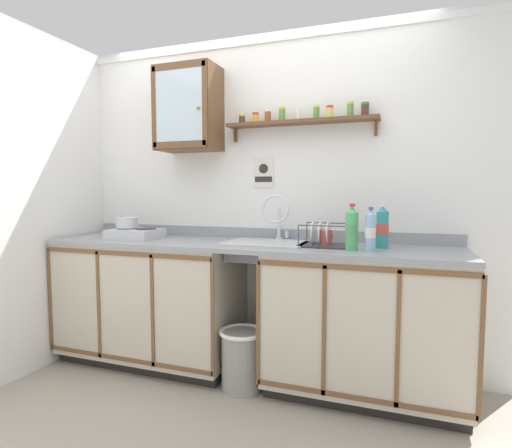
{
  "coord_description": "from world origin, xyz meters",
  "views": [
    {
      "loc": [
        1.04,
        -2.32,
        1.31
      ],
      "look_at": [
        0.05,
        0.44,
        1.08
      ],
      "focal_mm": 28.56,
      "sensor_mm": 36.0,
      "label": 1
    }
  ],
  "objects": [
    {
      "name": "dish_rack",
      "position": [
        0.56,
        0.34,
        0.99
      ],
      "size": [
        0.34,
        0.27,
        0.16
      ],
      "color": "#333338",
      "rests_on": "countertop"
    },
    {
      "name": "bottle_detergent_teal_2",
      "position": [
        0.93,
        0.37,
        1.09
      ],
      "size": [
        0.08,
        0.08,
        0.29
      ],
      "color": "teal",
      "rests_on": "countertop"
    },
    {
      "name": "trash_bin",
      "position": [
        0.07,
        0.11,
        0.21
      ],
      "size": [
        0.3,
        0.3,
        0.4
      ],
      "color": "gray",
      "rests_on": "ground"
    },
    {
      "name": "side_wall_left",
      "position": [
        -1.49,
        -0.29,
        1.24
      ],
      "size": [
        0.05,
        3.43,
        2.49
      ],
      "primitive_type": "cube",
      "color": "white",
      "rests_on": "ground"
    },
    {
      "name": "spice_shelf",
      "position": [
        0.35,
        0.56,
        1.82
      ],
      "size": [
        1.1,
        0.14,
        0.23
      ],
      "color": "brown"
    },
    {
      "name": "saucepan",
      "position": [
        -0.99,
        0.33,
        1.08
      ],
      "size": [
        0.3,
        0.28,
        0.09
      ],
      "color": "silver",
      "rests_on": "hot_plate_stove"
    },
    {
      "name": "bottle_soda_green_0",
      "position": [
        0.75,
        0.21,
        1.09
      ],
      "size": [
        0.08,
        0.08,
        0.29
      ],
      "color": "#4CB266",
      "rests_on": "countertop"
    },
    {
      "name": "mug",
      "position": [
        0.57,
        0.34,
        1.01
      ],
      "size": [
        0.09,
        0.13,
        0.11
      ],
      "color": "#B24C47",
      "rests_on": "countertop"
    },
    {
      "name": "bottle_water_blue_1",
      "position": [
        0.87,
        0.2,
        1.08
      ],
      "size": [
        0.06,
        0.06,
        0.27
      ],
      "color": "#8CB7E0",
      "rests_on": "countertop"
    },
    {
      "name": "lower_cabinet_run_right",
      "position": [
        0.84,
        0.31,
        0.47
      ],
      "size": [
        1.25,
        0.64,
        0.93
      ],
      "color": "black",
      "rests_on": "ground"
    },
    {
      "name": "backsplash",
      "position": [
        0.0,
        0.62,
        1.0
      ],
      "size": [
        2.9,
        0.02,
        0.08
      ],
      "primitive_type": "cube",
      "color": "gray",
      "rests_on": "countertop"
    },
    {
      "name": "wall_cabinet",
      "position": [
        -0.51,
        0.48,
        1.94
      ],
      "size": [
        0.47,
        0.32,
        0.63
      ],
      "color": "brown"
    },
    {
      "name": "countertop",
      "position": [
        0.0,
        0.31,
        0.94
      ],
      "size": [
        2.9,
        0.66,
        0.03
      ],
      "primitive_type": "cube",
      "color": "gray",
      "rests_on": "lower_cabinet_run"
    },
    {
      "name": "sink",
      "position": [
        0.16,
        0.35,
        0.95
      ],
      "size": [
        0.56,
        0.47,
        0.45
      ],
      "color": "silver",
      "rests_on": "countertop"
    },
    {
      "name": "back_wall",
      "position": [
        0.0,
        0.65,
        1.25
      ],
      "size": [
        3.54,
        0.07,
        2.49
      ],
      "color": "white",
      "rests_on": "ground"
    },
    {
      "name": "hot_plate_stove",
      "position": [
        -0.89,
        0.3,
        0.99
      ],
      "size": [
        0.37,
        0.3,
        0.08
      ],
      "color": "silver",
      "rests_on": "countertop"
    },
    {
      "name": "lower_cabinet_run",
      "position": [
        -0.77,
        0.31,
        0.47
      ],
      "size": [
        1.38,
        0.64,
        0.93
      ],
      "color": "black",
      "rests_on": "ground"
    },
    {
      "name": "floor",
      "position": [
        0.0,
        0.0,
        0.0
      ],
      "size": [
        5.94,
        5.94,
        0.0
      ],
      "primitive_type": "plane",
      "color": "#9E9384",
      "rests_on": "ground"
    },
    {
      "name": "warning_sign",
      "position": [
        0.05,
        0.62,
        1.46
      ],
      "size": [
        0.16,
        0.01,
        0.23
      ],
      "color": "silver"
    }
  ]
}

